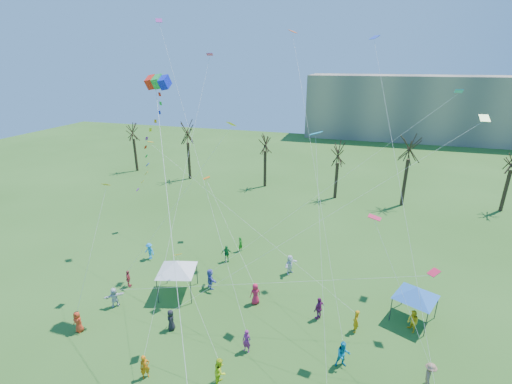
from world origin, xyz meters
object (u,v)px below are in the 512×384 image
(distant_building, at_px, (435,108))
(canopy_tent_blue, at_px, (417,292))
(big_box_kite, at_px, (153,146))
(canopy_tent_white, at_px, (177,266))

(distant_building, xyz_separation_m, canopy_tent_blue, (-11.01, -71.58, -5.08))
(big_box_kite, distance_m, canopy_tent_blue, 21.59)
(distant_building, distance_m, canopy_tent_blue, 72.60)
(canopy_tent_white, bearing_deg, big_box_kite, -103.02)
(big_box_kite, distance_m, canopy_tent_white, 10.26)
(canopy_tent_blue, bearing_deg, canopy_tent_white, -173.35)
(distant_building, height_order, big_box_kite, big_box_kite)
(canopy_tent_white, distance_m, canopy_tent_blue, 18.48)
(distant_building, bearing_deg, big_box_kite, -111.58)
(big_box_kite, height_order, canopy_tent_blue, big_box_kite)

